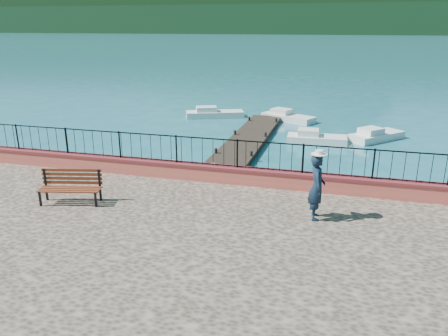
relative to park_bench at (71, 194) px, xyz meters
The scene contains 14 objects.
ground 5.08m from the park_bench, ahead, with size 2000.00×2000.00×0.00m, color #19596B.
parapet 5.68m from the park_bench, 32.20° to the left, with size 28.00×0.46×0.58m, color #B85A42.
railing 5.73m from the park_bench, 32.20° to the left, with size 27.00×0.05×0.95m, color black.
dock 11.75m from the park_bench, 76.09° to the left, with size 2.00×16.00×0.30m, color #2D231C.
far_forest 299.46m from the park_bench, 89.08° to the left, with size 900.00×60.00×18.00m, color black.
foothills 359.94m from the park_bench, 89.23° to the left, with size 900.00×120.00×44.00m, color black.
park_bench is the anchor object (origin of this frame).
person 7.38m from the park_bench, ahead, with size 0.69×0.45×1.89m, color black.
hat 7.53m from the park_bench, ahead, with size 0.44×0.44×0.12m, color white.
boat_0 6.05m from the park_bench, 80.48° to the left, with size 3.95×1.30×0.80m, color silver.
boat_1 15.30m from the park_bench, 64.44° to the left, with size 3.29×1.30×0.80m, color silver.
boat_2 18.32m from the park_bench, 57.26° to the left, with size 3.48×1.30×0.80m, color silver.
boat_3 19.27m from the park_bench, 93.09° to the left, with size 4.10×1.30×0.80m, color silver.
boat_4 19.84m from the park_bench, 77.59° to the left, with size 3.77×1.30×0.80m, color silver.
Camera 1 is at (2.97, -10.09, 6.45)m, focal length 35.00 mm.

